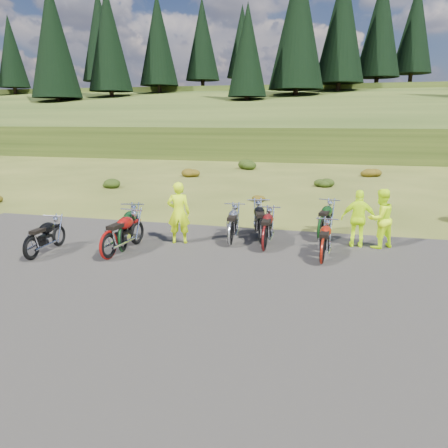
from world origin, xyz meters
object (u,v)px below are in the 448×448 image
(motorcycle_0, at_px, (33,261))
(motorcycle_7, at_px, (320,242))
(person_middle, at_px, (179,214))
(motorcycle_3, at_px, (230,247))

(motorcycle_0, bearing_deg, motorcycle_7, -65.06)
(motorcycle_0, bearing_deg, person_middle, -54.46)
(motorcycle_3, relative_size, motorcycle_7, 0.96)
(motorcycle_3, distance_m, person_middle, 1.88)
(motorcycle_0, xyz_separation_m, motorcycle_7, (7.61, 3.89, 0.00))
(motorcycle_3, height_order, person_middle, person_middle)
(motorcycle_3, xyz_separation_m, motorcycle_7, (2.65, 1.23, 0.00))
(person_middle, bearing_deg, motorcycle_7, -176.71)
(motorcycle_7, bearing_deg, motorcycle_0, 127.00)
(motorcycle_0, xyz_separation_m, person_middle, (3.35, 2.58, 0.96))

